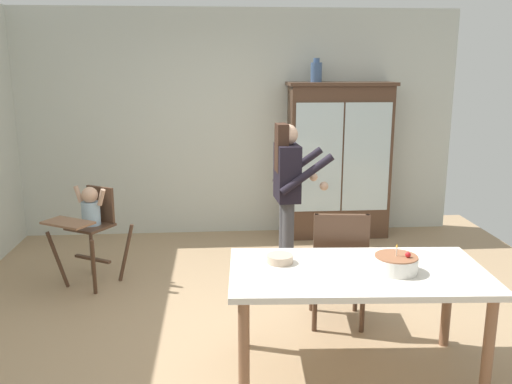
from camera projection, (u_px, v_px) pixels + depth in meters
ground_plane at (253, 328)px, 4.33m from camera, size 6.24×6.24×0.00m
wall_back at (238, 124)px, 6.57m from camera, size 5.32×0.06×2.70m
china_cabinet at (338, 160)px, 6.50m from camera, size 1.25×0.48×1.85m
ceramic_vase at (316, 72)px, 6.25m from camera, size 0.13×0.13×0.27m
high_chair_with_toddler at (90, 218)px, 5.06m from camera, size 0.79×0.84×0.95m
adult_person at (288, 184)px, 5.02m from camera, size 0.52×0.50×1.53m
dining_table at (357, 282)px, 3.57m from camera, size 1.72×0.97×0.74m
birthday_cake at (396, 264)px, 3.50m from camera, size 0.28×0.28×0.19m
serving_bowl at (280, 259)px, 3.67m from camera, size 0.18×0.18×0.05m
dining_chair_far_side at (339, 261)px, 4.23m from camera, size 0.49×0.49×0.96m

